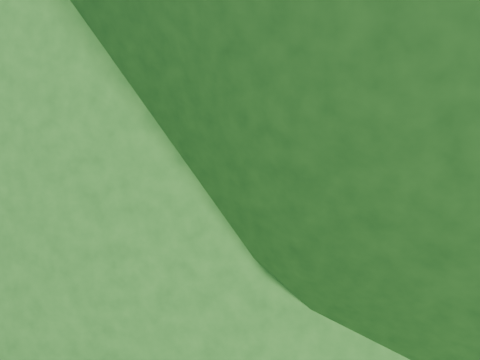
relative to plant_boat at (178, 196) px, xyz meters
name	(u,v)px	position (x,y,z in m)	size (l,w,h in m)	color
ground	(230,227)	(2.25, -0.38, -0.85)	(100.00, 100.00, 0.00)	#123E0F
canal_water	(92,209)	(-3.75, -0.38, -0.84)	(10.00, 100.00, 0.02)	black
towpath	(261,230)	(3.45, -0.38, -0.84)	(2.20, 100.00, 0.03)	#503525
plant_boat	(178,196)	(0.00, 0.00, 0.00)	(2.29, 13.52, 2.29)	silver
tree_near_overhang	(356,40)	(6.04, 2.69, 5.75)	(5.52, 5.28, 8.99)	black
tree_near_mid	(389,50)	(6.73, 14.70, 5.58)	(6.90, 6.60, 9.40)	black
tree_near_far	(388,45)	(6.23, 25.71, 6.20)	(7.59, 7.26, 10.30)	black
tree_near_behind	(297,65)	(7.23, -12.30, 5.06)	(6.44, 6.16, 8.68)	black
tree_far_c	(119,50)	(-11.27, 13.70, 5.67)	(7.13, 6.82, 9.59)	black
tree_far_d	(167,42)	(-12.77, 23.72, 6.55)	(8.05, 7.70, 10.85)	black
tree_far_g	(19,45)	(-15.27, 8.71, 5.93)	(7.36, 7.04, 9.95)	black
tree_far_h	(96,44)	(-16.77, 18.71, 6.28)	(7.82, 7.48, 10.49)	black
second_boat	(279,135)	(-0.50, 17.16, -0.26)	(4.51, 8.00, 1.45)	black
sandwich_board	(220,240)	(2.81, -2.76, -0.40)	(0.63, 0.60, 0.94)	#AE0C13
pedestrian_pink	(325,132)	(2.75, 17.26, 0.14)	(0.70, 0.46, 1.92)	#C55170
pedestrian_dark	(339,135)	(3.83, 16.90, 0.00)	(0.80, 0.63, 1.65)	black
verge_plant	(224,212)	(1.65, 0.56, -0.66)	(0.34, 0.30, 0.38)	#276E21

